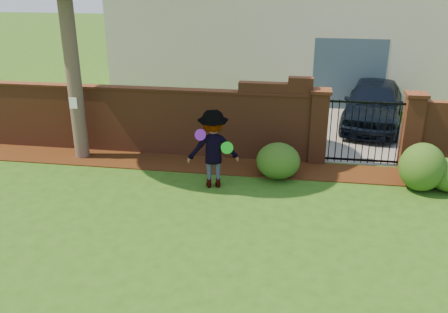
% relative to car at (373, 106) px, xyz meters
% --- Properties ---
extents(ground, '(80.00, 80.00, 0.01)m').
position_rel_car_xyz_m(ground, '(-4.09, -7.03, -0.71)').
color(ground, '#274F13').
rests_on(ground, ground).
extents(mulch_bed, '(11.10, 1.08, 0.03)m').
position_rel_car_xyz_m(mulch_bed, '(-5.04, -3.69, -0.69)').
color(mulch_bed, '#341909').
rests_on(mulch_bed, ground).
extents(brick_wall, '(8.70, 0.31, 2.16)m').
position_rel_car_xyz_m(brick_wall, '(-6.10, -3.03, 0.22)').
color(brick_wall, brown).
rests_on(brick_wall, ground).
extents(pillar_left, '(0.50, 0.50, 1.88)m').
position_rel_car_xyz_m(pillar_left, '(-1.69, -3.03, 0.25)').
color(pillar_left, brown).
rests_on(pillar_left, ground).
extents(pillar_right, '(0.50, 0.50, 1.88)m').
position_rel_car_xyz_m(pillar_right, '(0.51, -3.03, 0.25)').
color(pillar_right, brown).
rests_on(pillar_right, ground).
extents(iron_gate, '(1.78, 0.03, 1.60)m').
position_rel_car_xyz_m(iron_gate, '(-0.59, -3.03, 0.15)').
color(iron_gate, black).
rests_on(iron_gate, ground).
extents(driveway, '(3.20, 8.00, 0.01)m').
position_rel_car_xyz_m(driveway, '(-0.59, 0.97, -0.70)').
color(driveway, slate).
rests_on(driveway, ground).
extents(house, '(12.40, 6.40, 6.30)m').
position_rel_car_xyz_m(house, '(-3.09, 4.97, 2.45)').
color(house, beige).
rests_on(house, ground).
extents(car, '(2.42, 4.39, 1.41)m').
position_rel_car_xyz_m(car, '(0.00, 0.00, 0.00)').
color(car, black).
rests_on(car, ground).
extents(paper_notice, '(0.20, 0.01, 0.28)m').
position_rel_car_xyz_m(paper_notice, '(-7.69, -3.82, 0.79)').
color(paper_notice, white).
rests_on(paper_notice, tree).
extents(shrub_left, '(1.02, 1.02, 0.84)m').
position_rel_car_xyz_m(shrub_left, '(-2.61, -4.14, -0.29)').
color(shrub_left, '#1D4916').
rests_on(shrub_left, ground).
extents(shrub_middle, '(0.98, 0.98, 1.08)m').
position_rel_car_xyz_m(shrub_middle, '(0.54, -4.31, -0.17)').
color(shrub_middle, '#1D4916').
rests_on(shrub_middle, ground).
extents(shrub_right, '(0.84, 0.84, 0.74)m').
position_rel_car_xyz_m(shrub_right, '(1.13, -4.26, -0.34)').
color(shrub_right, '#1D4916').
rests_on(shrub_right, ground).
extents(man, '(1.27, 0.91, 1.78)m').
position_rel_car_xyz_m(man, '(-4.02, -4.85, 0.18)').
color(man, gray).
rests_on(man, ground).
extents(frisbee_purple, '(0.25, 0.19, 0.25)m').
position_rel_car_xyz_m(frisbee_purple, '(-4.24, -5.15, 0.61)').
color(frisbee_purple, purple).
rests_on(frisbee_purple, man).
extents(frisbee_green, '(0.28, 0.09, 0.27)m').
position_rel_car_xyz_m(frisbee_green, '(-3.69, -4.94, 0.27)').
color(frisbee_green, green).
rests_on(frisbee_green, man).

